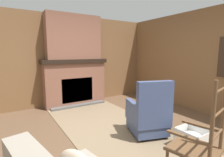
# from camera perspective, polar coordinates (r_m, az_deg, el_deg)

# --- Properties ---
(ground_plane) EXTENTS (14.00, 14.00, 0.00)m
(ground_plane) POSITION_cam_1_polar(r_m,az_deg,el_deg) (3.44, 2.10, -17.54)
(ground_plane) COLOR brown
(wood_panel_wall_left) EXTENTS (0.06, 5.51, 2.57)m
(wood_panel_wall_left) POSITION_cam_1_polar(r_m,az_deg,el_deg) (5.33, -13.05, 5.85)
(wood_panel_wall_left) COLOR brown
(wood_panel_wall_left) RESTS_ON ground
(wood_panel_wall_back) EXTENTS (5.51, 0.09, 2.57)m
(wood_panel_wall_back) POSITION_cam_1_polar(r_m,az_deg,el_deg) (4.93, 27.13, 4.99)
(wood_panel_wall_back) COLOR brown
(wood_panel_wall_back) RESTS_ON ground
(fireplace_hearth) EXTENTS (0.62, 1.83, 1.32)m
(fireplace_hearth) POSITION_cam_1_polar(r_m,az_deg,el_deg) (5.17, -11.93, -1.19)
(fireplace_hearth) COLOR brown
(fireplace_hearth) RESTS_ON ground
(chimney_breast) EXTENTS (0.36, 1.52, 1.23)m
(chimney_breast) POSITION_cam_1_polar(r_m,az_deg,el_deg) (5.13, -12.42, 13.06)
(chimney_breast) COLOR brown
(chimney_breast) RESTS_ON fireplace_hearth
(area_rug) EXTENTS (3.88, 1.76, 0.01)m
(area_rug) POSITION_cam_1_polar(r_m,az_deg,el_deg) (3.59, 0.64, -16.20)
(area_rug) COLOR #7A664C
(area_rug) RESTS_ON ground
(armchair) EXTENTS (0.84, 0.81, 1.04)m
(armchair) POSITION_cam_1_polar(r_m,az_deg,el_deg) (3.30, 11.79, -11.88)
(armchair) COLOR #3D4C75
(armchair) RESTS_ON ground
(rocking_chair) EXTENTS (0.88, 0.61, 1.26)m
(rocking_chair) POSITION_cam_1_polar(r_m,az_deg,el_deg) (2.30, 26.21, -20.50)
(rocking_chair) COLOR brown
(rocking_chair) RESTS_ON ground
(firewood_stack) EXTENTS (0.51, 0.51, 0.15)m
(firewood_stack) POSITION_cam_1_polar(r_m,az_deg,el_deg) (4.54, 12.24, -10.16)
(firewood_stack) COLOR brown
(firewood_stack) RESTS_ON ground
(laundry_basket) EXTENTS (0.42, 0.38, 0.33)m
(laundry_basket) POSITION_cam_1_polar(r_m,az_deg,el_deg) (3.14, 24.71, -17.58)
(laundry_basket) COLOR white
(laundry_basket) RESTS_ON ground
(oil_lamp_vase) EXTENTS (0.10, 0.10, 0.27)m
(oil_lamp_vase) POSITION_cam_1_polar(r_m,az_deg,el_deg) (4.99, -18.42, 7.00)
(oil_lamp_vase) COLOR #99B29E
(oil_lamp_vase) RESTS_ON fireplace_hearth
(storage_case) EXTENTS (0.14, 0.24, 0.16)m
(storage_case) POSITION_cam_1_polar(r_m,az_deg,el_deg) (5.39, -6.15, 7.30)
(storage_case) COLOR brown
(storage_case) RESTS_ON fireplace_hearth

